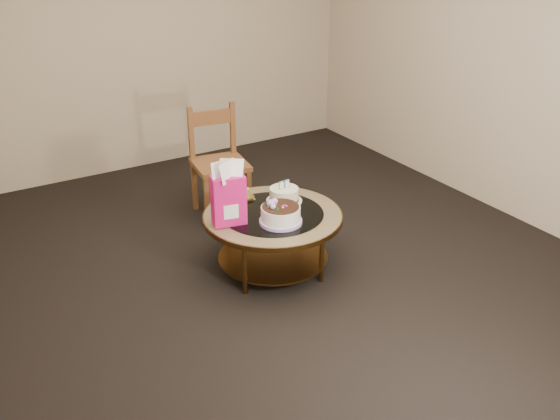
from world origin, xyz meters
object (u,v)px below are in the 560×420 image
gift_bag (228,193)px  cream_cake (284,195)px  dining_chair (219,162)px  decorated_cake (280,215)px  coffee_table (273,223)px

gift_bag → cream_cake: bearing=23.3°
dining_chair → decorated_cake: bearing=-87.4°
gift_bag → dining_chair: (0.43, 1.04, -0.20)m
dining_chair → coffee_table: bearing=-86.5°
coffee_table → cream_cake: (0.17, 0.12, 0.13)m
coffee_table → gift_bag: bearing=176.1°
decorated_cake → gift_bag: gift_bag is taller
cream_cake → dining_chair: bearing=89.5°
cream_cake → coffee_table: bearing=-149.9°
dining_chair → gift_bag: bearing=-104.2°
coffee_table → gift_bag: (-0.34, 0.02, 0.31)m
cream_cake → gift_bag: 0.55m
decorated_cake → gift_bag: (-0.31, 0.18, 0.17)m
coffee_table → gift_bag: size_ratio=2.22×
cream_cake → gift_bag: (-0.51, -0.10, 0.17)m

